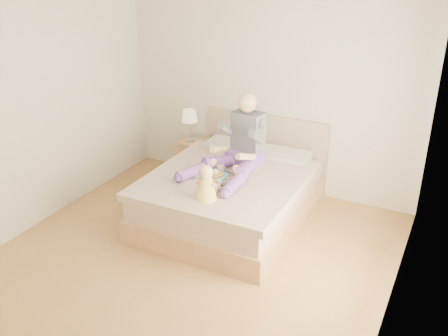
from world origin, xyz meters
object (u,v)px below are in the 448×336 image
at_px(bed, 233,192).
at_px(nightstand, 195,158).
at_px(baby, 206,185).
at_px(tray, 221,177).
at_px(adult, 239,147).

distance_m(bed, nightstand, 1.28).
height_order(nightstand, baby, baby).
relative_size(tray, baby, 1.54).
relative_size(nightstand, baby, 1.40).
relative_size(nightstand, adult, 0.47).
bearing_deg(bed, tray, -91.57).
xyz_separation_m(nightstand, baby, (1.06, -1.56, 0.50)).
distance_m(adult, tray, 0.45).
bearing_deg(baby, tray, 93.78).
height_order(bed, nightstand, bed).
bearing_deg(baby, bed, 90.21).
xyz_separation_m(bed, adult, (0.03, 0.08, 0.56)).
bearing_deg(adult, baby, -79.00).
bearing_deg(bed, nightstand, 141.48).
bearing_deg(baby, nightstand, 120.12).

